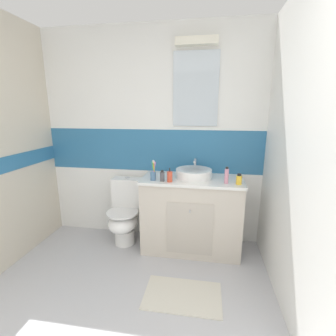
{
  "coord_description": "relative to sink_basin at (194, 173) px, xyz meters",
  "views": [
    {
      "loc": [
        0.66,
        -0.4,
        1.58
      ],
      "look_at": [
        0.3,
        1.82,
        1.03
      ],
      "focal_mm": 25.79,
      "sensor_mm": 36.0,
      "label": 1
    }
  ],
  "objects": [
    {
      "name": "wall_back_tiled",
      "position": [
        -0.52,
        0.28,
        0.36
      ],
      "size": [
        3.2,
        0.2,
        2.5
      ],
      "color": "white",
      "rests_on": "ground_plane"
    },
    {
      "name": "ground_plane",
      "position": [
        -0.53,
        -0.97,
        -0.92
      ],
      "size": [
        3.2,
        3.48,
        0.04
      ],
      "primitive_type": "cube",
      "color": "#B2B2B7"
    },
    {
      "name": "bath_mat",
      "position": [
        -0.03,
        -0.79,
        -0.9
      ],
      "size": [
        0.67,
        0.42,
        0.01
      ],
      "primitive_type": "cube",
      "color": "beige",
      "rests_on": "ground_plane"
    },
    {
      "name": "lotion_bottle_short",
      "position": [
        0.46,
        -0.17,
        -0.0
      ],
      "size": [
        0.06,
        0.06,
        0.11
      ],
      "color": "yellow",
      "rests_on": "vanity_cabinet"
    },
    {
      "name": "wall_right_plain",
      "position": [
        0.82,
        -0.97,
        0.35
      ],
      "size": [
        0.1,
        3.48,
        2.5
      ],
      "primitive_type": "cube",
      "color": "white",
      "rests_on": "ground_plane"
    },
    {
      "name": "vanity_cabinet",
      "position": [
        -0.01,
        -0.02,
        -0.48
      ],
      "size": [
        1.1,
        0.53,
        0.85
      ],
      "color": "beige",
      "rests_on": "ground_plane"
    },
    {
      "name": "toothbrush_cup",
      "position": [
        -0.42,
        -0.17,
        0.01
      ],
      "size": [
        0.06,
        0.06,
        0.22
      ],
      "color": "#4C7299",
      "rests_on": "vanity_cabinet"
    },
    {
      "name": "toilet",
      "position": [
        -0.81,
        -0.01,
        -0.54
      ],
      "size": [
        0.37,
        0.5,
        0.78
      ],
      "color": "white",
      "rests_on": "ground_plane"
    },
    {
      "name": "soap_dispenser",
      "position": [
        -0.24,
        -0.2,
        0.0
      ],
      "size": [
        0.06,
        0.06,
        0.15
      ],
      "color": "#D84C33",
      "rests_on": "vanity_cabinet"
    },
    {
      "name": "deodorant_spray_can",
      "position": [
        0.34,
        -0.16,
        0.03
      ],
      "size": [
        0.04,
        0.04,
        0.17
      ],
      "color": "pink",
      "rests_on": "vanity_cabinet"
    },
    {
      "name": "sink_basin",
      "position": [
        0.0,
        0.0,
        0.0
      ],
      "size": [
        0.39,
        0.44,
        0.18
      ],
      "color": "white",
      "rests_on": "vanity_cabinet"
    },
    {
      "name": "perfume_flask_small",
      "position": [
        -0.32,
        -0.19,
        0.0
      ],
      "size": [
        0.04,
        0.03,
        0.12
      ],
      "color": "#4C4C51",
      "rests_on": "vanity_cabinet"
    }
  ]
}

